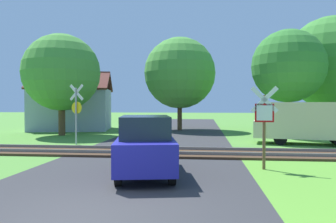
{
  "coord_description": "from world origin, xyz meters",
  "views": [
    {
      "loc": [
        2.12,
        -5.8,
        2.12
      ],
      "look_at": [
        0.5,
        9.12,
        1.8
      ],
      "focal_mm": 35.0,
      "sensor_mm": 36.0,
      "label": 1
    }
  ],
  "objects_px": {
    "stop_sign_near": "(264,120)",
    "parked_car": "(145,145)",
    "house": "(72,108)",
    "tree_right": "(288,66)",
    "mail_truck": "(305,121)",
    "tree_far": "(331,63)",
    "tree_center": "(180,73)",
    "tree_left": "(62,73)",
    "crossing_sign_far": "(76,109)"
  },
  "relations": [
    {
      "from": "tree_center",
      "to": "crossing_sign_far",
      "type": "bearing_deg",
      "value": -114.76
    },
    {
      "from": "tree_right",
      "to": "mail_truck",
      "type": "bearing_deg",
      "value": -93.6
    },
    {
      "from": "house",
      "to": "parked_car",
      "type": "distance_m",
      "value": 19.28
    },
    {
      "from": "tree_center",
      "to": "tree_left",
      "type": "xyz_separation_m",
      "value": [
        -7.75,
        -5.5,
        -0.41
      ]
    },
    {
      "from": "tree_left",
      "to": "stop_sign_near",
      "type": "bearing_deg",
      "value": -42.58
    },
    {
      "from": "mail_truck",
      "to": "tree_far",
      "type": "bearing_deg",
      "value": -16.66
    },
    {
      "from": "house",
      "to": "parked_car",
      "type": "xyz_separation_m",
      "value": [
        9.28,
        -16.87,
        -0.95
      ]
    },
    {
      "from": "tree_center",
      "to": "tree_right",
      "type": "bearing_deg",
      "value": -29.39
    },
    {
      "from": "tree_far",
      "to": "tree_left",
      "type": "bearing_deg",
      "value": -166.22
    },
    {
      "from": "tree_center",
      "to": "tree_left",
      "type": "distance_m",
      "value": 9.51
    },
    {
      "from": "tree_far",
      "to": "mail_truck",
      "type": "relative_size",
      "value": 1.71
    },
    {
      "from": "crossing_sign_far",
      "to": "mail_truck",
      "type": "bearing_deg",
      "value": 22.31
    },
    {
      "from": "mail_truck",
      "to": "stop_sign_near",
      "type": "bearing_deg",
      "value": 165.87
    },
    {
      "from": "crossing_sign_far",
      "to": "tree_right",
      "type": "relative_size",
      "value": 0.45
    },
    {
      "from": "house",
      "to": "tree_far",
      "type": "bearing_deg",
      "value": -11.38
    },
    {
      "from": "house",
      "to": "mail_truck",
      "type": "xyz_separation_m",
      "value": [
        16.4,
        -8.47,
        -0.61
      ]
    },
    {
      "from": "house",
      "to": "tree_center",
      "type": "relative_size",
      "value": 0.95
    },
    {
      "from": "crossing_sign_far",
      "to": "tree_center",
      "type": "xyz_separation_m",
      "value": [
        4.77,
        10.34,
        2.85
      ]
    },
    {
      "from": "tree_right",
      "to": "mail_truck",
      "type": "height_order",
      "value": "tree_right"
    },
    {
      "from": "stop_sign_near",
      "to": "crossing_sign_far",
      "type": "distance_m",
      "value": 10.51
    },
    {
      "from": "crossing_sign_far",
      "to": "parked_car",
      "type": "relative_size",
      "value": 0.76
    },
    {
      "from": "stop_sign_near",
      "to": "tree_left",
      "type": "height_order",
      "value": "tree_left"
    },
    {
      "from": "stop_sign_near",
      "to": "tree_right",
      "type": "bearing_deg",
      "value": -102.18
    },
    {
      "from": "tree_center",
      "to": "parked_car",
      "type": "xyz_separation_m",
      "value": [
        0.22,
        -17.42,
        -3.84
      ]
    },
    {
      "from": "tree_center",
      "to": "mail_truck",
      "type": "distance_m",
      "value": 12.14
    },
    {
      "from": "tree_left",
      "to": "parked_car",
      "type": "distance_m",
      "value": 14.74
    },
    {
      "from": "tree_right",
      "to": "parked_car",
      "type": "distance_m",
      "value": 15.54
    },
    {
      "from": "tree_far",
      "to": "parked_car",
      "type": "xyz_separation_m",
      "value": [
        -11.5,
        -16.69,
        -4.45
      ]
    },
    {
      "from": "house",
      "to": "tree_far",
      "type": "height_order",
      "value": "tree_far"
    },
    {
      "from": "stop_sign_near",
      "to": "tree_far",
      "type": "relative_size",
      "value": 0.31
    },
    {
      "from": "house",
      "to": "tree_right",
      "type": "relative_size",
      "value": 1.02
    },
    {
      "from": "stop_sign_near",
      "to": "parked_car",
      "type": "height_order",
      "value": "stop_sign_near"
    },
    {
      "from": "crossing_sign_far",
      "to": "house",
      "type": "distance_m",
      "value": 10.69
    },
    {
      "from": "tree_right",
      "to": "parked_car",
      "type": "relative_size",
      "value": 1.69
    },
    {
      "from": "stop_sign_near",
      "to": "crossing_sign_far",
      "type": "relative_size",
      "value": 0.85
    },
    {
      "from": "house",
      "to": "crossing_sign_far",
      "type": "bearing_deg",
      "value": -77.24
    },
    {
      "from": "tree_far",
      "to": "mail_truck",
      "type": "height_order",
      "value": "tree_far"
    },
    {
      "from": "mail_truck",
      "to": "tree_right",
      "type": "bearing_deg",
      "value": 7.6
    },
    {
      "from": "stop_sign_near",
      "to": "tree_far",
      "type": "bearing_deg",
      "value": -111.59
    },
    {
      "from": "stop_sign_near",
      "to": "crossing_sign_far",
      "type": "xyz_separation_m",
      "value": [
        -8.69,
        5.89,
        0.27
      ]
    },
    {
      "from": "stop_sign_near",
      "to": "tree_center",
      "type": "height_order",
      "value": "tree_center"
    },
    {
      "from": "house",
      "to": "tree_right",
      "type": "bearing_deg",
      "value": -23.57
    },
    {
      "from": "tree_right",
      "to": "tree_center",
      "type": "bearing_deg",
      "value": 150.61
    },
    {
      "from": "tree_right",
      "to": "parked_car",
      "type": "bearing_deg",
      "value": -119.48
    },
    {
      "from": "stop_sign_near",
      "to": "house",
      "type": "height_order",
      "value": "house"
    },
    {
      "from": "crossing_sign_far",
      "to": "tree_right",
      "type": "height_order",
      "value": "tree_right"
    },
    {
      "from": "tree_far",
      "to": "crossing_sign_far",
      "type": "bearing_deg",
      "value": -149.76
    },
    {
      "from": "stop_sign_near",
      "to": "tree_far",
      "type": "height_order",
      "value": "tree_far"
    },
    {
      "from": "tree_center",
      "to": "tree_right",
      "type": "relative_size",
      "value": 1.07
    },
    {
      "from": "house",
      "to": "parked_car",
      "type": "height_order",
      "value": "house"
    }
  ]
}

